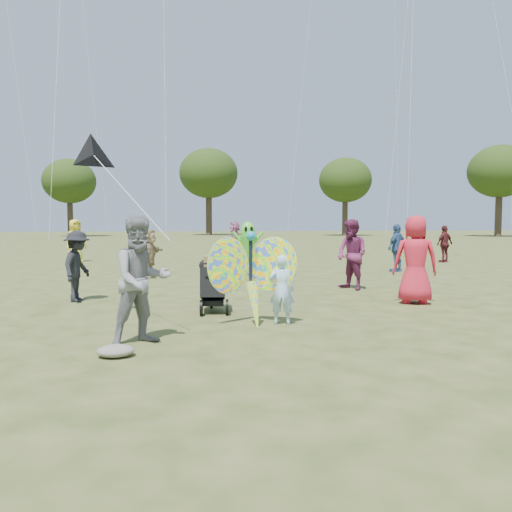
{
  "coord_description": "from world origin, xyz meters",
  "views": [
    {
      "loc": [
        -1.6,
        -7.68,
        1.75
      ],
      "look_at": [
        -0.2,
        1.5,
        1.1
      ],
      "focal_mm": 35.0,
      "sensor_mm": 36.0,
      "label": 1
    }
  ],
  "objects_px": {
    "child_girl": "(282,290)",
    "crowd_e": "(352,255)",
    "crowd_h": "(445,244)",
    "jogging_stroller": "(213,280)",
    "adult_man": "(141,280)",
    "crowd_j": "(235,240)",
    "crowd_a": "(415,259)",
    "alien_kite": "(248,246)",
    "butterfly_kite": "(252,278)",
    "crowd_g": "(75,241)",
    "crowd_b": "(77,266)",
    "crowd_d": "(150,253)",
    "crowd_c": "(397,248)"
  },
  "relations": [
    {
      "from": "child_girl",
      "to": "crowd_e",
      "type": "relative_size",
      "value": 0.66
    },
    {
      "from": "crowd_h",
      "to": "jogging_stroller",
      "type": "distance_m",
      "value": 14.6
    },
    {
      "from": "adult_man",
      "to": "crowd_j",
      "type": "height_order",
      "value": "adult_man"
    },
    {
      "from": "child_girl",
      "to": "crowd_a",
      "type": "height_order",
      "value": "crowd_a"
    },
    {
      "from": "crowd_e",
      "to": "alien_kite",
      "type": "bearing_deg",
      "value": -173.08
    },
    {
      "from": "jogging_stroller",
      "to": "crowd_h",
      "type": "bearing_deg",
      "value": 49.2
    },
    {
      "from": "crowd_e",
      "to": "butterfly_kite",
      "type": "bearing_deg",
      "value": -63.81
    },
    {
      "from": "crowd_a",
      "to": "butterfly_kite",
      "type": "bearing_deg",
      "value": 41.22
    },
    {
      "from": "adult_man",
      "to": "crowd_g",
      "type": "xyz_separation_m",
      "value": [
        -3.88,
        15.03,
        0.0
      ]
    },
    {
      "from": "alien_kite",
      "to": "crowd_b",
      "type": "bearing_deg",
      "value": -134.63
    },
    {
      "from": "crowd_g",
      "to": "butterfly_kite",
      "type": "height_order",
      "value": "crowd_g"
    },
    {
      "from": "child_girl",
      "to": "crowd_a",
      "type": "xyz_separation_m",
      "value": [
        3.24,
        1.7,
        0.35
      ]
    },
    {
      "from": "crowd_a",
      "to": "crowd_d",
      "type": "xyz_separation_m",
      "value": [
        -5.87,
        5.92,
        -0.18
      ]
    },
    {
      "from": "crowd_b",
      "to": "crowd_e",
      "type": "height_order",
      "value": "crowd_e"
    },
    {
      "from": "crowd_j",
      "to": "crowd_c",
      "type": "bearing_deg",
      "value": 43.8
    },
    {
      "from": "adult_man",
      "to": "crowd_e",
      "type": "height_order",
      "value": "adult_man"
    },
    {
      "from": "crowd_b",
      "to": "crowd_h",
      "type": "distance_m",
      "value": 15.79
    },
    {
      "from": "adult_man",
      "to": "crowd_c",
      "type": "xyz_separation_m",
      "value": [
        7.97,
        9.07,
        -0.09
      ]
    },
    {
      "from": "adult_man",
      "to": "crowd_d",
      "type": "height_order",
      "value": "adult_man"
    },
    {
      "from": "crowd_c",
      "to": "butterfly_kite",
      "type": "bearing_deg",
      "value": 19.94
    },
    {
      "from": "crowd_e",
      "to": "crowd_h",
      "type": "distance_m",
      "value": 10.16
    },
    {
      "from": "crowd_g",
      "to": "butterfly_kite",
      "type": "bearing_deg",
      "value": -108.6
    },
    {
      "from": "crowd_a",
      "to": "crowd_c",
      "type": "distance_m",
      "value": 6.83
    },
    {
      "from": "crowd_c",
      "to": "crowd_j",
      "type": "relative_size",
      "value": 0.95
    },
    {
      "from": "child_girl",
      "to": "crowd_g",
      "type": "relative_size",
      "value": 0.65
    },
    {
      "from": "adult_man",
      "to": "butterfly_kite",
      "type": "height_order",
      "value": "adult_man"
    },
    {
      "from": "crowd_h",
      "to": "butterfly_kite",
      "type": "relative_size",
      "value": 0.88
    },
    {
      "from": "crowd_j",
      "to": "crowd_a",
      "type": "bearing_deg",
      "value": 18.81
    },
    {
      "from": "crowd_a",
      "to": "butterfly_kite",
      "type": "height_order",
      "value": "crowd_a"
    },
    {
      "from": "adult_man",
      "to": "crowd_c",
      "type": "bearing_deg",
      "value": 21.26
    },
    {
      "from": "crowd_h",
      "to": "crowd_e",
      "type": "bearing_deg",
      "value": 24.47
    },
    {
      "from": "crowd_c",
      "to": "butterfly_kite",
      "type": "xyz_separation_m",
      "value": [
        -6.23,
        -8.04,
        -0.02
      ]
    },
    {
      "from": "crowd_h",
      "to": "child_girl",
      "type": "bearing_deg",
      "value": 27.08
    },
    {
      "from": "crowd_a",
      "to": "child_girl",
      "type": "bearing_deg",
      "value": 44.8
    },
    {
      "from": "adult_man",
      "to": "crowd_e",
      "type": "relative_size",
      "value": 1.01
    },
    {
      "from": "crowd_a",
      "to": "crowd_e",
      "type": "bearing_deg",
      "value": -57.83
    },
    {
      "from": "crowd_e",
      "to": "crowd_h",
      "type": "xyz_separation_m",
      "value": [
        6.79,
        7.56,
        -0.11
      ]
    },
    {
      "from": "crowd_e",
      "to": "crowd_g",
      "type": "distance_m",
      "value": 13.35
    },
    {
      "from": "butterfly_kite",
      "to": "crowd_h",
      "type": "bearing_deg",
      "value": 49.13
    },
    {
      "from": "crowd_g",
      "to": "jogging_stroller",
      "type": "distance_m",
      "value": 13.62
    },
    {
      "from": "crowd_b",
      "to": "crowd_g",
      "type": "distance_m",
      "value": 11.18
    },
    {
      "from": "crowd_e",
      "to": "butterfly_kite",
      "type": "distance_m",
      "value": 5.02
    },
    {
      "from": "crowd_c",
      "to": "crowd_g",
      "type": "bearing_deg",
      "value": -58.97
    },
    {
      "from": "child_girl",
      "to": "crowd_a",
      "type": "relative_size",
      "value": 0.63
    },
    {
      "from": "adult_man",
      "to": "crowd_a",
      "type": "height_order",
      "value": "crowd_a"
    },
    {
      "from": "crowd_c",
      "to": "crowd_h",
      "type": "xyz_separation_m",
      "value": [
        3.7,
        3.44,
        -0.04
      ]
    },
    {
      "from": "crowd_a",
      "to": "jogging_stroller",
      "type": "relative_size",
      "value": 1.73
    },
    {
      "from": "child_girl",
      "to": "jogging_stroller",
      "type": "xyz_separation_m",
      "value": [
        -1.08,
        1.37,
        0.02
      ]
    },
    {
      "from": "crowd_b",
      "to": "adult_man",
      "type": "bearing_deg",
      "value": -145.86
    },
    {
      "from": "child_girl",
      "to": "jogging_stroller",
      "type": "height_order",
      "value": "child_girl"
    }
  ]
}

